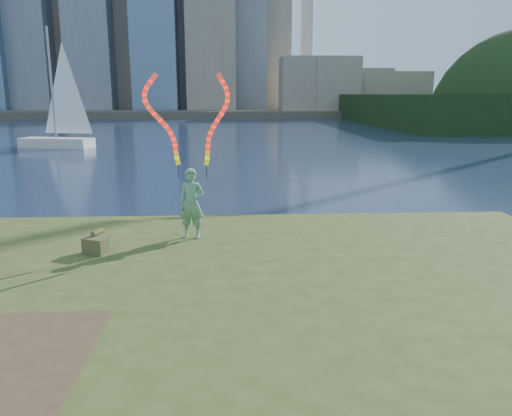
{
  "coord_description": "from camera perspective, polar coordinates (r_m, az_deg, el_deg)",
  "views": [
    {
      "loc": [
        1.2,
        -8.84,
        4.03
      ],
      "look_at": [
        1.72,
        1.0,
        1.78
      ],
      "focal_mm": 35.0,
      "sensor_mm": 36.0,
      "label": 1
    }
  ],
  "objects": [
    {
      "name": "far_shore",
      "position": [
        103.9,
        -3.75,
        10.97
      ],
      "size": [
        320.0,
        40.0,
        1.2
      ],
      "primitive_type": "cube",
      "color": "#4F4A3A",
      "rests_on": "ground"
    },
    {
      "name": "woman_with_ribbons",
      "position": [
        11.33,
        -7.4,
        3.56
      ],
      "size": [
        2.02,
        0.5,
        3.99
      ],
      "rotation": [
        0.0,
        0.0,
        -0.15
      ],
      "color": "#14652D",
      "rests_on": "grassy_knoll"
    },
    {
      "name": "ground",
      "position": [
        9.79,
        -9.98,
        -11.63
      ],
      "size": [
        320.0,
        320.0,
        0.0
      ],
      "primitive_type": "plane",
      "color": "#1A2843",
      "rests_on": "ground"
    },
    {
      "name": "canvas_bag",
      "position": [
        10.88,
        -17.85,
        -4.01
      ],
      "size": [
        0.55,
        0.62,
        0.45
      ],
      "rotation": [
        0.0,
        0.0,
        -0.39
      ],
      "color": "#454628",
      "rests_on": "grassy_knoll"
    },
    {
      "name": "grassy_knoll",
      "position": [
        7.61,
        -12.19,
        -16.45
      ],
      "size": [
        20.0,
        18.0,
        0.8
      ],
      "color": "#374719",
      "rests_on": "ground"
    },
    {
      "name": "sailboat",
      "position": [
        41.48,
        -21.61,
        8.56
      ],
      "size": [
        5.96,
        3.13,
        8.97
      ],
      "rotation": [
        0.0,
        0.0,
        -0.26
      ],
      "color": "silver",
      "rests_on": "ground"
    }
  ]
}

